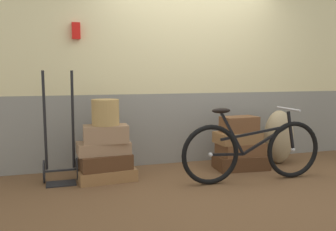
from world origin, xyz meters
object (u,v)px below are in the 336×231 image
suitcase_0 (107,174)px  bicycle (253,150)px  wicker_basket (105,112)px  luggage_trolley (60,155)px  suitcase_6 (238,137)px  burlap_sack (279,137)px  suitcase_2 (103,148)px  suitcase_3 (106,134)px  suitcase_5 (240,149)px  suitcase_7 (239,124)px  suitcase_1 (106,162)px  suitcase_4 (241,162)px

suitcase_0 → bicycle: (1.62, -0.53, 0.29)m
wicker_basket → luggage_trolley: bearing=171.3°
suitcase_6 → burlap_sack: (0.68, 0.08, -0.04)m
suitcase_2 → luggage_trolley: 0.50m
burlap_sack → bicycle: bearing=-141.1°
bicycle → wicker_basket: bearing=161.5°
suitcase_3 → wicker_basket: size_ratio=1.61×
suitcase_0 → bicycle: size_ratio=0.38×
suitcase_5 → suitcase_7: bearing=-167.1°
suitcase_7 → bicycle: bicycle is taller
suitcase_2 → suitcase_7: 1.78m
suitcase_2 → suitcase_5: size_ratio=1.04×
suitcase_1 → suitcase_6: suitcase_6 is taller
suitcase_3 → suitcase_6: (1.73, 0.02, -0.14)m
suitcase_4 → suitcase_5: (0.01, 0.03, 0.17)m
suitcase_0 → suitcase_7: size_ratio=1.43×
suitcase_7 → luggage_trolley: bearing=174.4°
suitcase_3 → burlap_sack: size_ratio=0.69×
suitcase_4 → wicker_basket: 1.90m
suitcase_2 → bicycle: bearing=-21.9°
suitcase_7 → wicker_basket: wicker_basket is taller
suitcase_3 → suitcase_7: size_ratio=1.11×
luggage_trolley → bicycle: size_ratio=0.74×
suitcase_4 → wicker_basket: (-1.76, 0.01, 0.71)m
suitcase_0 → burlap_sack: 2.43m
wicker_basket → bicycle: size_ratio=0.18×
suitcase_7 → wicker_basket: 1.76m
suitcase_1 → suitcase_5: (1.78, 0.04, 0.04)m
luggage_trolley → suitcase_7: bearing=-1.8°
suitcase_7 → suitcase_4: bearing=-47.0°
suitcase_1 → suitcase_5: bearing=-5.1°
suitcase_1 → wicker_basket: bearing=63.8°
suitcase_0 → wicker_basket: (0.00, 0.01, 0.74)m
suitcase_0 → suitcase_6: (1.72, 0.02, 0.35)m
suitcase_0 → wicker_basket: 0.74m
suitcase_6 → luggage_trolley: (-2.24, 0.07, -0.10)m
burlap_sack → suitcase_7: bearing=-172.6°
wicker_basket → suitcase_6: bearing=0.3°
wicker_basket → suitcase_4: bearing=-0.4°
suitcase_1 → suitcase_6: 1.75m
suitcase_2 → burlap_sack: burlap_sack is taller
suitcase_5 → bicycle: 0.59m
suitcase_0 → suitcase_5: bearing=-3.8°
suitcase_2 → suitcase_6: (1.75, -0.02, 0.03)m
suitcase_3 → suitcase_6: bearing=3.6°
suitcase_4 → bicycle: bicycle is taller
suitcase_6 → luggage_trolley: size_ratio=0.44×
burlap_sack → bicycle: bicycle is taller
suitcase_0 → suitcase_1: 0.16m
suitcase_6 → suitcase_3: bearing=177.7°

